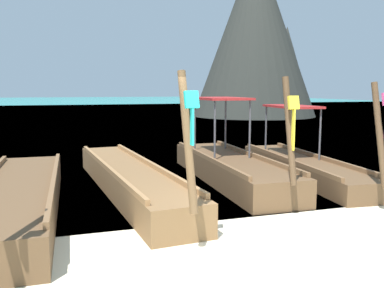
% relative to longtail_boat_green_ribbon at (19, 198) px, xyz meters
% --- Properties ---
extents(ground, '(120.00, 120.00, 0.00)m').
position_rel_longtail_boat_green_ribbon_xyz_m(ground, '(3.55, -3.24, -0.31)').
color(ground, beige).
extents(sea_water, '(120.00, 120.00, 0.00)m').
position_rel_longtail_boat_green_ribbon_xyz_m(sea_water, '(3.55, 58.52, -0.30)').
color(sea_water, teal).
rests_on(sea_water, ground).
extents(longtail_boat_green_ribbon, '(1.48, 6.88, 2.44)m').
position_rel_longtail_boat_green_ribbon_xyz_m(longtail_boat_green_ribbon, '(0.00, 0.00, 0.00)').
color(longtail_boat_green_ribbon, brown).
rests_on(longtail_boat_green_ribbon, ground).
extents(longtail_boat_turquoise_ribbon, '(1.66, 7.36, 2.60)m').
position_rel_longtail_boat_green_ribbon_xyz_m(longtail_boat_turquoise_ribbon, '(2.22, 1.02, -0.00)').
color(longtail_boat_turquoise_ribbon, brown).
rests_on(longtail_boat_turquoise_ribbon, ground).
extents(longtail_boat_yellow_ribbon, '(1.50, 6.12, 2.56)m').
position_rel_longtail_boat_green_ribbon_xyz_m(longtail_boat_yellow_ribbon, '(4.86, 1.45, 0.06)').
color(longtail_boat_yellow_ribbon, brown).
rests_on(longtail_boat_yellow_ribbon, ground).
extents(longtail_boat_pink_ribbon, '(1.63, 6.27, 2.47)m').
position_rel_longtail_boat_green_ribbon_xyz_m(longtail_boat_pink_ribbon, '(6.91, 1.31, 0.00)').
color(longtail_boat_pink_ribbon, brown).
rests_on(longtail_boat_pink_ribbon, ground).
extents(karst_rock, '(11.50, 10.54, 14.48)m').
position_rel_longtail_boat_green_ribbon_xyz_m(karst_rock, '(17.35, 24.86, 6.61)').
color(karst_rock, '#2D302B').
rests_on(karst_rock, ground).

